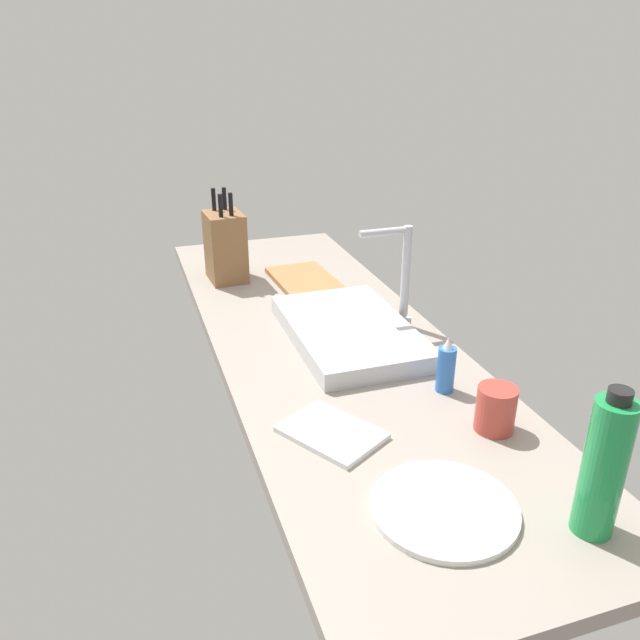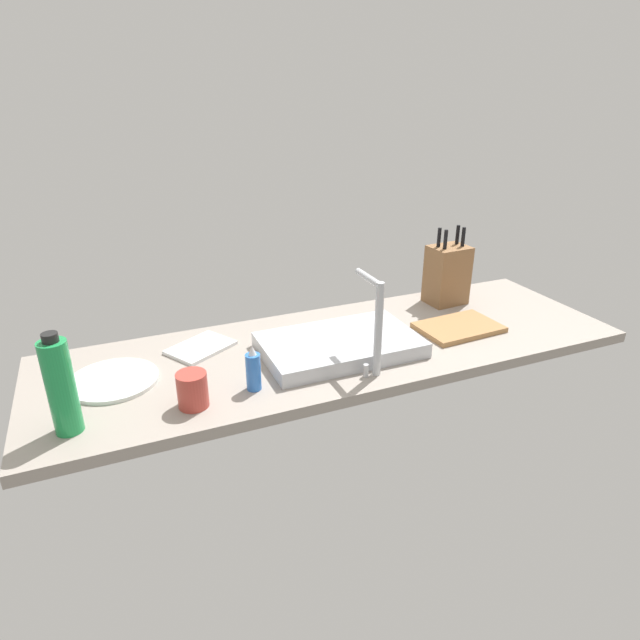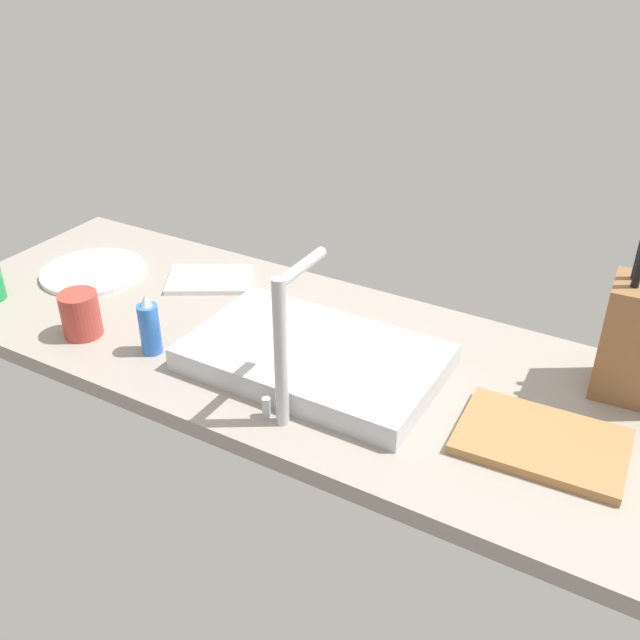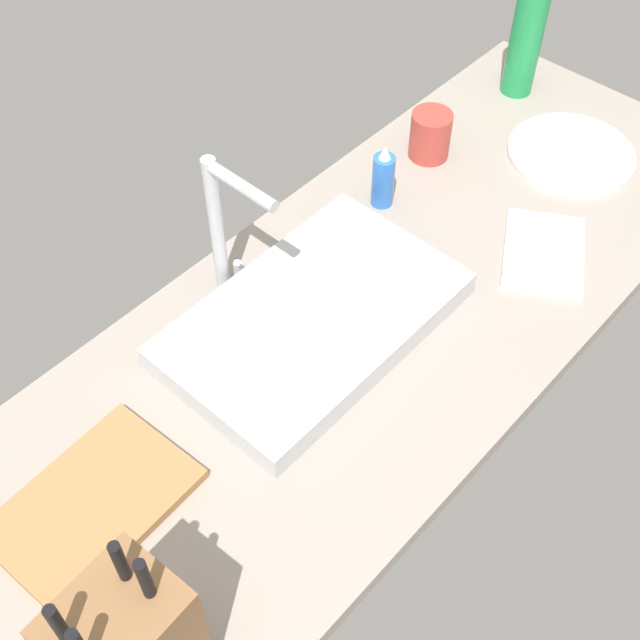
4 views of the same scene
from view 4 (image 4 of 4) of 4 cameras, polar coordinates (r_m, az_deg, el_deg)
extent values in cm
cube|color=gray|center=(141.80, 0.55, -2.48)|extent=(193.16, 61.85, 3.50)
cube|color=#B7BABF|center=(141.37, -0.45, 0.02)|extent=(49.94, 30.70, 4.85)
cylinder|color=#B7BABF|center=(139.66, -6.97, 6.08)|extent=(2.40, 2.40, 29.11)
cylinder|color=#B7BABF|center=(126.53, -5.37, 9.03)|extent=(2.00, 13.96, 2.00)
cylinder|color=#B7BABF|center=(150.12, -5.56, 3.35)|extent=(1.60, 1.60, 4.00)
cylinder|color=black|center=(93.86, -17.28, -18.98)|extent=(1.48, 1.48, 7.34)
cylinder|color=black|center=(93.58, -11.74, -16.72)|extent=(1.48, 1.48, 7.34)
cylinder|color=black|center=(94.91, -13.35, -15.56)|extent=(1.48, 1.48, 7.34)
cube|color=#9E7042|center=(128.39, -15.06, -11.91)|extent=(29.20, 20.36, 1.80)
cylinder|color=blue|center=(161.81, 4.27, 9.35)|extent=(4.26, 4.26, 10.91)
cone|color=silver|center=(157.42, 4.42, 11.24)|extent=(2.34, 2.34, 2.80)
cylinder|color=#1E8E47|center=(191.76, 13.71, 17.88)|extent=(6.85, 6.85, 24.68)
cylinder|color=silver|center=(182.47, 16.58, 10.71)|extent=(25.69, 25.69, 1.20)
cube|color=white|center=(159.75, 14.84, 4.44)|extent=(24.34, 22.33, 1.20)
cylinder|color=#B23D33|center=(174.22, 7.45, 12.27)|extent=(8.23, 8.23, 9.84)
camera|label=1|loc=(2.13, 46.50, 27.94)|focal=35.40mm
camera|label=2|loc=(2.44, -19.21, 40.96)|focal=30.16mm
camera|label=3|loc=(1.67, -50.79, 24.60)|focal=40.26mm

